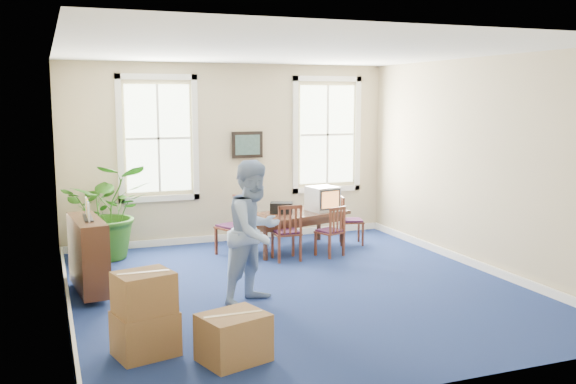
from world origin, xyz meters
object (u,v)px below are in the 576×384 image
object	(u,v)px
conference_table	(294,231)
chair_near_left	(286,232)
man	(255,232)
credenza	(88,259)
potted_plant	(109,211)
cardboard_boxes	(165,306)
crt_tv	(322,199)

from	to	relation	value
conference_table	chair_near_left	size ratio (longest dim) A/B	2.03
chair_near_left	man	xyz separation A→B (m)	(-1.14, -1.87, 0.45)
man	credenza	xyz separation A→B (m)	(-1.96, 1.08, -0.44)
conference_table	credenza	size ratio (longest dim) A/B	1.54
potted_plant	cardboard_boxes	distance (m)	4.15
man	cardboard_boxes	xyz separation A→B (m)	(-1.34, -1.13, -0.46)
credenza	potted_plant	world-z (taller)	potted_plant
conference_table	credenza	world-z (taller)	credenza
cardboard_boxes	crt_tv	bearing A→B (deg)	47.13
chair_near_left	credenza	xyz separation A→B (m)	(-3.10, -0.79, 0.02)
crt_tv	potted_plant	world-z (taller)	potted_plant
man	potted_plant	xyz separation A→B (m)	(-1.51, 3.00, -0.13)
potted_plant	cardboard_boxes	xyz separation A→B (m)	(0.17, -4.13, -0.33)
cardboard_boxes	man	bearing A→B (deg)	40.07
conference_table	cardboard_boxes	world-z (taller)	cardboard_boxes
cardboard_boxes	potted_plant	bearing A→B (deg)	92.31
credenza	potted_plant	xyz separation A→B (m)	(0.45, 1.92, 0.31)
crt_tv	chair_near_left	bearing A→B (deg)	-156.14
conference_table	chair_near_left	world-z (taller)	chair_near_left
chair_near_left	cardboard_boxes	xyz separation A→B (m)	(-2.48, -3.00, -0.01)
credenza	potted_plant	size ratio (longest dim) A/B	0.77
conference_table	potted_plant	bearing A→B (deg)	154.22
man	credenza	world-z (taller)	man
man	crt_tv	bearing A→B (deg)	18.98
chair_near_left	cardboard_boxes	bearing A→B (deg)	52.54
chair_near_left	potted_plant	size ratio (longest dim) A/B	0.59
conference_table	chair_near_left	distance (m)	0.76
chair_near_left	credenza	size ratio (longest dim) A/B	0.76
crt_tv	credenza	xyz separation A→B (m)	(-4.03, -1.47, -0.37)
crt_tv	potted_plant	xyz separation A→B (m)	(-3.58, 0.45, -0.07)
crt_tv	cardboard_boxes	world-z (taller)	crt_tv
chair_near_left	conference_table	bearing A→B (deg)	-118.84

